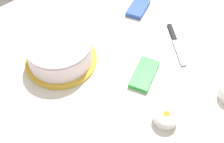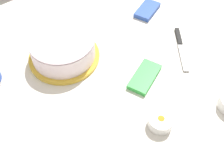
{
  "view_description": "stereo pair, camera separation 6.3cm",
  "coord_description": "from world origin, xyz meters",
  "px_view_note": "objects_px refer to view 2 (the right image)",
  "views": [
    {
      "loc": [
        0.47,
        0.33,
        0.77
      ],
      "look_at": [
        0.05,
        -0.1,
        0.04
      ],
      "focal_mm": 42.86,
      "sensor_mm": 36.0,
      "label": 1
    },
    {
      "loc": [
        0.42,
        0.37,
        0.77
      ],
      "look_at": [
        0.05,
        -0.1,
        0.04
      ],
      "focal_mm": 42.86,
      "sensor_mm": 36.0,
      "label": 2
    }
  ],
  "objects_px": {
    "candy_box_lower": "(145,77)",
    "sprinkle_bowl_orange": "(160,121)",
    "frosted_cake": "(63,49)",
    "spreading_knife": "(180,45)",
    "candy_box_upper": "(147,10)"
  },
  "relations": [
    {
      "from": "frosted_cake",
      "to": "spreading_knife",
      "type": "bearing_deg",
      "value": 149.95
    },
    {
      "from": "candy_box_lower",
      "to": "sprinkle_bowl_orange",
      "type": "bearing_deg",
      "value": 39.82
    },
    {
      "from": "frosted_cake",
      "to": "sprinkle_bowl_orange",
      "type": "bearing_deg",
      "value": 101.22
    },
    {
      "from": "spreading_knife",
      "to": "candy_box_lower",
      "type": "distance_m",
      "value": 0.23
    },
    {
      "from": "spreading_knife",
      "to": "candy_box_lower",
      "type": "relative_size",
      "value": 1.33
    },
    {
      "from": "sprinkle_bowl_orange",
      "to": "candy_box_lower",
      "type": "bearing_deg",
      "value": -117.74
    },
    {
      "from": "sprinkle_bowl_orange",
      "to": "candy_box_upper",
      "type": "relative_size",
      "value": 0.59
    },
    {
      "from": "frosted_cake",
      "to": "sprinkle_bowl_orange",
      "type": "height_order",
      "value": "frosted_cake"
    },
    {
      "from": "spreading_knife",
      "to": "sprinkle_bowl_orange",
      "type": "xyz_separation_m",
      "value": [
        0.32,
        0.2,
        0.02
      ]
    },
    {
      "from": "sprinkle_bowl_orange",
      "to": "candy_box_upper",
      "type": "height_order",
      "value": "sprinkle_bowl_orange"
    },
    {
      "from": "sprinkle_bowl_orange",
      "to": "frosted_cake",
      "type": "bearing_deg",
      "value": -78.78
    },
    {
      "from": "frosted_cake",
      "to": "spreading_knife",
      "type": "height_order",
      "value": "frosted_cake"
    },
    {
      "from": "frosted_cake",
      "to": "spreading_knife",
      "type": "xyz_separation_m",
      "value": [
        -0.41,
        0.23,
        -0.04
      ]
    },
    {
      "from": "spreading_knife",
      "to": "candy_box_upper",
      "type": "bearing_deg",
      "value": -100.24
    },
    {
      "from": "frosted_cake",
      "to": "sprinkle_bowl_orange",
      "type": "distance_m",
      "value": 0.45
    }
  ]
}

